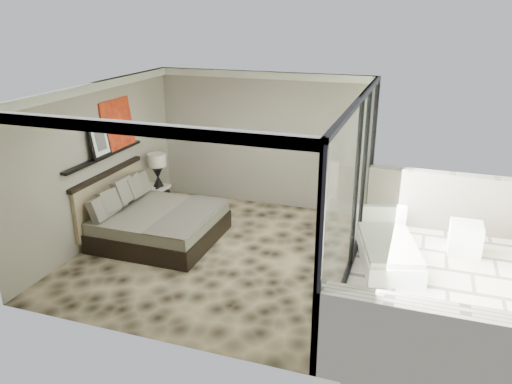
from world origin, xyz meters
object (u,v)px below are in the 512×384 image
(table_lamp, at_px, (157,166))
(bed, at_px, (155,222))
(lounger, at_px, (387,249))
(nightstand, at_px, (157,199))
(ottoman, at_px, (465,238))

(table_lamp, bearing_deg, bed, -63.96)
(bed, height_order, lounger, bed)
(nightstand, xyz_separation_m, lounger, (4.76, -0.73, -0.02))
(bed, distance_m, ottoman, 5.46)
(bed, relative_size, table_lamp, 3.00)
(bed, xyz_separation_m, ottoman, (5.31, 1.26, -0.07))
(ottoman, bearing_deg, bed, -166.70)
(table_lamp, bearing_deg, lounger, -9.23)
(ottoman, bearing_deg, lounger, -149.28)
(bed, distance_m, table_lamp, 1.56)
(table_lamp, height_order, ottoman, table_lamp)
(nightstand, bearing_deg, lounger, 11.68)
(table_lamp, bearing_deg, ottoman, -0.30)
(table_lamp, height_order, lounger, table_lamp)
(ottoman, xyz_separation_m, lounger, (-1.23, -0.73, -0.05))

